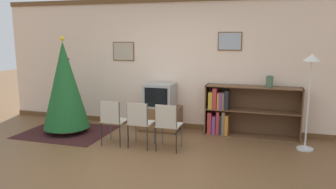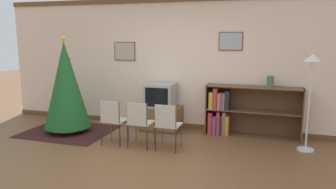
{
  "view_description": "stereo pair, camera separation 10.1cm",
  "coord_description": "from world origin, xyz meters",
  "px_view_note": "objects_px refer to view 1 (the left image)",
  "views": [
    {
      "loc": [
        1.85,
        -4.22,
        1.95
      ],
      "look_at": [
        0.18,
        1.27,
        0.9
      ],
      "focal_mm": 35.0,
      "sensor_mm": 36.0,
      "label": 1
    },
    {
      "loc": [
        1.95,
        -4.19,
        1.95
      ],
      "look_at": [
        0.18,
        1.27,
        0.9
      ],
      "focal_mm": 35.0,
      "sensor_mm": 36.0,
      "label": 2
    }
  ],
  "objects_px": {
    "standing_lamp": "(310,77)",
    "folding_chair_right": "(168,124)",
    "bookshelf": "(235,112)",
    "vase": "(270,81)",
    "folding_chair_center": "(139,122)",
    "tv_console": "(160,118)",
    "folding_chair_left": "(112,119)",
    "christmas_tree": "(65,85)",
    "television": "(160,95)"
  },
  "relations": [
    {
      "from": "standing_lamp",
      "to": "folding_chair_right",
      "type": "bearing_deg",
      "value": -161.46
    },
    {
      "from": "bookshelf",
      "to": "vase",
      "type": "distance_m",
      "value": 0.88
    },
    {
      "from": "folding_chair_center",
      "to": "vase",
      "type": "height_order",
      "value": "vase"
    },
    {
      "from": "tv_console",
      "to": "folding_chair_right",
      "type": "xyz_separation_m",
      "value": [
        0.51,
        -1.15,
        0.22
      ]
    },
    {
      "from": "bookshelf",
      "to": "vase",
      "type": "xyz_separation_m",
      "value": [
        0.61,
        -0.0,
        0.63
      ]
    },
    {
      "from": "folding_chair_right",
      "to": "bookshelf",
      "type": "height_order",
      "value": "bookshelf"
    },
    {
      "from": "folding_chair_right",
      "to": "vase",
      "type": "xyz_separation_m",
      "value": [
        1.61,
        1.25,
        0.62
      ]
    },
    {
      "from": "tv_console",
      "to": "folding_chair_center",
      "type": "distance_m",
      "value": 1.17
    },
    {
      "from": "folding_chair_left",
      "to": "folding_chair_right",
      "type": "relative_size",
      "value": 1.0
    },
    {
      "from": "bookshelf",
      "to": "standing_lamp",
      "type": "relative_size",
      "value": 1.09
    },
    {
      "from": "folding_chair_left",
      "to": "bookshelf",
      "type": "bearing_deg",
      "value": 31.77
    },
    {
      "from": "christmas_tree",
      "to": "tv_console",
      "type": "xyz_separation_m",
      "value": [
        1.76,
        0.7,
        -0.71
      ]
    },
    {
      "from": "television",
      "to": "folding_chair_left",
      "type": "bearing_deg",
      "value": -114.03
    },
    {
      "from": "christmas_tree",
      "to": "folding_chair_left",
      "type": "height_order",
      "value": "christmas_tree"
    },
    {
      "from": "folding_chair_center",
      "to": "standing_lamp",
      "type": "relative_size",
      "value": 0.5
    },
    {
      "from": "television",
      "to": "bookshelf",
      "type": "relative_size",
      "value": 0.32
    },
    {
      "from": "folding_chair_left",
      "to": "standing_lamp",
      "type": "relative_size",
      "value": 0.5
    },
    {
      "from": "folding_chair_center",
      "to": "vase",
      "type": "relative_size",
      "value": 3.75
    },
    {
      "from": "bookshelf",
      "to": "christmas_tree",
      "type": "bearing_deg",
      "value": -166.11
    },
    {
      "from": "christmas_tree",
      "to": "folding_chair_center",
      "type": "bearing_deg",
      "value": -14.2
    },
    {
      "from": "tv_console",
      "to": "vase",
      "type": "distance_m",
      "value": 2.29
    },
    {
      "from": "christmas_tree",
      "to": "bookshelf",
      "type": "bearing_deg",
      "value": 13.89
    },
    {
      "from": "folding_chair_left",
      "to": "bookshelf",
      "type": "relative_size",
      "value": 0.46
    },
    {
      "from": "christmas_tree",
      "to": "vase",
      "type": "relative_size",
      "value": 8.79
    },
    {
      "from": "folding_chair_center",
      "to": "vase",
      "type": "distance_m",
      "value": 2.54
    },
    {
      "from": "folding_chair_left",
      "to": "bookshelf",
      "type": "distance_m",
      "value": 2.38
    },
    {
      "from": "folding_chair_left",
      "to": "folding_chair_center",
      "type": "xyz_separation_m",
      "value": [
        0.51,
        0.0,
        0.0
      ]
    },
    {
      "from": "christmas_tree",
      "to": "folding_chair_right",
      "type": "distance_m",
      "value": 2.36
    },
    {
      "from": "folding_chair_center",
      "to": "bookshelf",
      "type": "xyz_separation_m",
      "value": [
        1.51,
        1.25,
        -0.0
      ]
    },
    {
      "from": "standing_lamp",
      "to": "christmas_tree",
      "type": "bearing_deg",
      "value": -176.08
    },
    {
      "from": "folding_chair_left",
      "to": "christmas_tree",
      "type": "bearing_deg",
      "value": 160.37
    },
    {
      "from": "vase",
      "to": "standing_lamp",
      "type": "relative_size",
      "value": 0.13
    },
    {
      "from": "tv_console",
      "to": "folding_chair_right",
      "type": "height_order",
      "value": "folding_chair_right"
    },
    {
      "from": "bookshelf",
      "to": "vase",
      "type": "height_order",
      "value": "vase"
    },
    {
      "from": "tv_console",
      "to": "folding_chair_right",
      "type": "relative_size",
      "value": 1.0
    },
    {
      "from": "tv_console",
      "to": "standing_lamp",
      "type": "relative_size",
      "value": 0.5
    },
    {
      "from": "christmas_tree",
      "to": "vase",
      "type": "bearing_deg",
      "value": 11.7
    },
    {
      "from": "bookshelf",
      "to": "tv_console",
      "type": "bearing_deg",
      "value": -176.06
    },
    {
      "from": "tv_console",
      "to": "standing_lamp",
      "type": "xyz_separation_m",
      "value": [
        2.76,
        -0.39,
        1.01
      ]
    },
    {
      "from": "vase",
      "to": "tv_console",
      "type": "bearing_deg",
      "value": -177.31
    },
    {
      "from": "television",
      "to": "vase",
      "type": "xyz_separation_m",
      "value": [
        2.12,
        0.1,
        0.36
      ]
    },
    {
      "from": "christmas_tree",
      "to": "vase",
      "type": "distance_m",
      "value": 3.97
    },
    {
      "from": "folding_chair_center",
      "to": "standing_lamp",
      "type": "xyz_separation_m",
      "value": [
        2.76,
        0.75,
        0.79
      ]
    },
    {
      "from": "tv_console",
      "to": "vase",
      "type": "relative_size",
      "value": 3.74
    },
    {
      "from": "christmas_tree",
      "to": "standing_lamp",
      "type": "height_order",
      "value": "christmas_tree"
    },
    {
      "from": "folding_chair_right",
      "to": "bookshelf",
      "type": "xyz_separation_m",
      "value": [
        1.0,
        1.25,
        -0.0
      ]
    },
    {
      "from": "television",
      "to": "bookshelf",
      "type": "bearing_deg",
      "value": 4.03
    },
    {
      "from": "folding_chair_left",
      "to": "folding_chair_right",
      "type": "height_order",
      "value": "same"
    },
    {
      "from": "tv_console",
      "to": "vase",
      "type": "xyz_separation_m",
      "value": [
        2.12,
        0.1,
        0.85
      ]
    },
    {
      "from": "television",
      "to": "folding_chair_left",
      "type": "relative_size",
      "value": 0.7
    }
  ]
}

